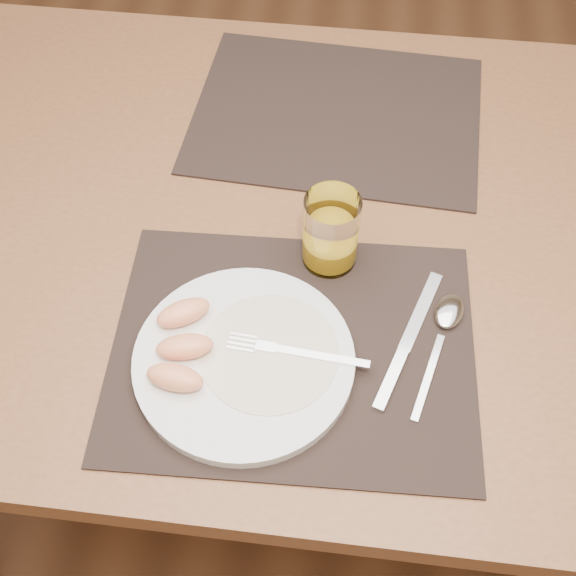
{
  "coord_description": "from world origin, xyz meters",
  "views": [
    {
      "loc": [
        0.05,
        -0.68,
        1.53
      ],
      "look_at": [
        -0.01,
        -0.14,
        0.77
      ],
      "focal_mm": 45.0,
      "sensor_mm": 36.0,
      "label": 1
    }
  ],
  "objects_px": {
    "spoon": "(446,320)",
    "placemat_far": "(337,114)",
    "juice_glass": "(331,234)",
    "knife": "(404,350)",
    "placemat_near": "(293,349)",
    "table": "(308,253)",
    "plate": "(244,360)",
    "fork": "(285,350)"
  },
  "relations": [
    {
      "from": "table",
      "to": "placemat_far",
      "type": "distance_m",
      "value": 0.24
    },
    {
      "from": "fork",
      "to": "spoon",
      "type": "bearing_deg",
      "value": 20.89
    },
    {
      "from": "juice_glass",
      "to": "placemat_near",
      "type": "bearing_deg",
      "value": -102.34
    },
    {
      "from": "knife",
      "to": "plate",
      "type": "bearing_deg",
      "value": -167.97
    },
    {
      "from": "fork",
      "to": "placemat_far",
      "type": "bearing_deg",
      "value": 86.59
    },
    {
      "from": "placemat_far",
      "to": "knife",
      "type": "height_order",
      "value": "knife"
    },
    {
      "from": "table",
      "to": "placemat_far",
      "type": "relative_size",
      "value": 3.11
    },
    {
      "from": "table",
      "to": "placemat_far",
      "type": "xyz_separation_m",
      "value": [
        0.02,
        0.22,
        0.09
      ]
    },
    {
      "from": "plate",
      "to": "table",
      "type": "bearing_deg",
      "value": 77.75
    },
    {
      "from": "knife",
      "to": "juice_glass",
      "type": "height_order",
      "value": "juice_glass"
    },
    {
      "from": "juice_glass",
      "to": "knife",
      "type": "bearing_deg",
      "value": -52.26
    },
    {
      "from": "placemat_far",
      "to": "knife",
      "type": "relative_size",
      "value": 2.11
    },
    {
      "from": "placemat_near",
      "to": "juice_glass",
      "type": "relative_size",
      "value": 4.05
    },
    {
      "from": "fork",
      "to": "knife",
      "type": "xyz_separation_m",
      "value": [
        0.14,
        0.03,
        -0.02
      ]
    },
    {
      "from": "table",
      "to": "plate",
      "type": "xyz_separation_m",
      "value": [
        -0.05,
        -0.25,
        0.1
      ]
    },
    {
      "from": "placemat_near",
      "to": "juice_glass",
      "type": "distance_m",
      "value": 0.16
    },
    {
      "from": "table",
      "to": "knife",
      "type": "relative_size",
      "value": 6.56
    },
    {
      "from": "placemat_near",
      "to": "fork",
      "type": "xyz_separation_m",
      "value": [
        -0.01,
        -0.02,
        0.02
      ]
    },
    {
      "from": "knife",
      "to": "spoon",
      "type": "relative_size",
      "value": 1.12
    },
    {
      "from": "fork",
      "to": "spoon",
      "type": "relative_size",
      "value": 0.92
    },
    {
      "from": "table",
      "to": "spoon",
      "type": "relative_size",
      "value": 7.36
    },
    {
      "from": "knife",
      "to": "placemat_far",
      "type": "bearing_deg",
      "value": 105.33
    },
    {
      "from": "spoon",
      "to": "placemat_far",
      "type": "bearing_deg",
      "value": 113.99
    },
    {
      "from": "placemat_far",
      "to": "plate",
      "type": "height_order",
      "value": "plate"
    },
    {
      "from": "placemat_near",
      "to": "knife",
      "type": "distance_m",
      "value": 0.14
    },
    {
      "from": "knife",
      "to": "spoon",
      "type": "height_order",
      "value": "spoon"
    },
    {
      "from": "table",
      "to": "placemat_far",
      "type": "bearing_deg",
      "value": 84.24
    },
    {
      "from": "placemat_near",
      "to": "placemat_far",
      "type": "relative_size",
      "value": 1.0
    },
    {
      "from": "spoon",
      "to": "juice_glass",
      "type": "relative_size",
      "value": 1.71
    },
    {
      "from": "table",
      "to": "placemat_near",
      "type": "xyz_separation_m",
      "value": [
        0.0,
        -0.22,
        0.09
      ]
    },
    {
      "from": "spoon",
      "to": "plate",
      "type": "bearing_deg",
      "value": -160.06
    },
    {
      "from": "table",
      "to": "juice_glass",
      "type": "height_order",
      "value": "juice_glass"
    },
    {
      "from": "knife",
      "to": "placemat_near",
      "type": "bearing_deg",
      "value": -175.04
    },
    {
      "from": "table",
      "to": "fork",
      "type": "xyz_separation_m",
      "value": [
        -0.0,
        -0.24,
        0.11
      ]
    },
    {
      "from": "plate",
      "to": "placemat_near",
      "type": "bearing_deg",
      "value": 27.38
    },
    {
      "from": "fork",
      "to": "spoon",
      "type": "distance_m",
      "value": 0.21
    },
    {
      "from": "plate",
      "to": "fork",
      "type": "height_order",
      "value": "fork"
    },
    {
      "from": "fork",
      "to": "juice_glass",
      "type": "distance_m",
      "value": 0.17
    },
    {
      "from": "plate",
      "to": "spoon",
      "type": "bearing_deg",
      "value": 19.94
    },
    {
      "from": "table",
      "to": "fork",
      "type": "bearing_deg",
      "value": -91.21
    },
    {
      "from": "placemat_near",
      "to": "placemat_far",
      "type": "bearing_deg",
      "value": 87.46
    },
    {
      "from": "placemat_far",
      "to": "juice_glass",
      "type": "distance_m",
      "value": 0.3
    }
  ]
}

